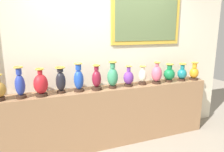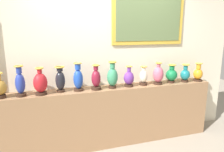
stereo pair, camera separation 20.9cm
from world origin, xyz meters
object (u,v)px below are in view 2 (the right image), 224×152
object	(u,v)px
vase_cobalt	(20,83)
vase_amber	(198,74)
vase_burgundy	(96,79)
vase_ivory	(143,77)
vase_crimson	(40,83)
vase_teal	(185,74)
vase_sapphire	(78,78)
vase_emerald	(171,75)
vase_rose	(158,75)
vase_jade	(112,76)
vase_onyx	(60,80)
vase_violet	(129,78)

from	to	relation	value
vase_cobalt	vase_amber	xyz separation A→B (m)	(2.86, -0.01, -0.05)
vase_burgundy	vase_ivory	distance (m)	0.79
vase_crimson	vase_teal	world-z (taller)	vase_crimson
vase_crimson	vase_sapphire	size ratio (longest dim) A/B	0.92
vase_teal	vase_sapphire	bearing A→B (deg)	179.26
vase_emerald	vase_teal	xyz separation A→B (m)	(0.26, -0.02, -0.01)
vase_rose	vase_emerald	world-z (taller)	vase_rose
vase_cobalt	vase_sapphire	size ratio (longest dim) A/B	1.01
vase_cobalt	vase_jade	distance (m)	1.30
vase_cobalt	vase_jade	size ratio (longest dim) A/B	1.01
vase_teal	vase_ivory	bearing A→B (deg)	178.14
vase_emerald	vase_teal	size ratio (longest dim) A/B	1.01
vase_rose	vase_amber	size ratio (longest dim) A/B	1.14
vase_rose	vase_teal	distance (m)	0.52
vase_cobalt	vase_onyx	size ratio (longest dim) A/B	1.12
vase_teal	vase_amber	size ratio (longest dim) A/B	0.97
vase_ivory	vase_rose	world-z (taller)	vase_rose
vase_jade	vase_violet	distance (m)	0.28
vase_onyx	vase_jade	distance (m)	0.78
vase_onyx	vase_emerald	size ratio (longest dim) A/B	1.19
vase_violet	vase_teal	xyz separation A→B (m)	(1.03, -0.02, -0.00)
vase_burgundy	vase_amber	xyz separation A→B (m)	(1.82, -0.01, -0.03)
vase_burgundy	vase_amber	size ratio (longest dim) A/B	1.19
vase_emerald	vase_crimson	bearing A→B (deg)	-179.16
vase_cobalt	vase_onyx	world-z (taller)	vase_cobalt
vase_violet	vase_jade	bearing A→B (deg)	-177.57
vase_rose	vase_teal	world-z (taller)	vase_rose
vase_crimson	vase_ivory	size ratio (longest dim) A/B	1.23
vase_emerald	vase_amber	size ratio (longest dim) A/B	0.98
vase_crimson	vase_burgundy	xyz separation A→B (m)	(0.79, 0.01, -0.00)
vase_ivory	vase_amber	distance (m)	1.03
vase_violet	vase_emerald	xyz separation A→B (m)	(0.77, 0.00, 0.01)
vase_teal	vase_cobalt	bearing A→B (deg)	-179.83
vase_jade	vase_cobalt	bearing A→B (deg)	-179.46
vase_cobalt	vase_emerald	world-z (taller)	vase_cobalt
vase_crimson	vase_emerald	world-z (taller)	vase_crimson
vase_crimson	vase_amber	xyz separation A→B (m)	(2.61, 0.00, -0.03)
vase_burgundy	vase_teal	world-z (taller)	vase_burgundy
vase_crimson	vase_violet	xyz separation A→B (m)	(1.32, 0.03, -0.03)
vase_sapphire	vase_ivory	size ratio (longest dim) A/B	1.34
vase_teal	vase_onyx	bearing A→B (deg)	178.98
vase_burgundy	vase_violet	bearing A→B (deg)	1.78
vase_crimson	vase_jade	bearing A→B (deg)	0.99
vase_ivory	vase_rose	xyz separation A→B (m)	(0.25, -0.02, 0.02)
vase_rose	vase_emerald	bearing A→B (deg)	3.36
vase_cobalt	vase_violet	size ratio (longest dim) A/B	1.28
vase_emerald	vase_violet	bearing A→B (deg)	-179.92
vase_burgundy	vase_emerald	size ratio (longest dim) A/B	1.21
vase_onyx	vase_sapphire	xyz separation A→B (m)	(0.25, -0.01, 0.00)
vase_ivory	vase_emerald	world-z (taller)	vase_emerald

